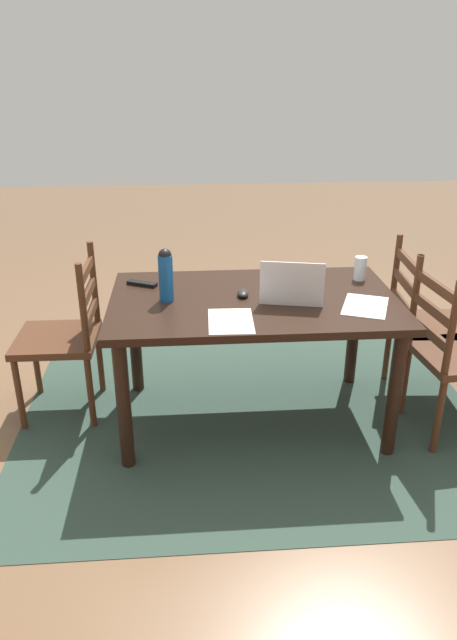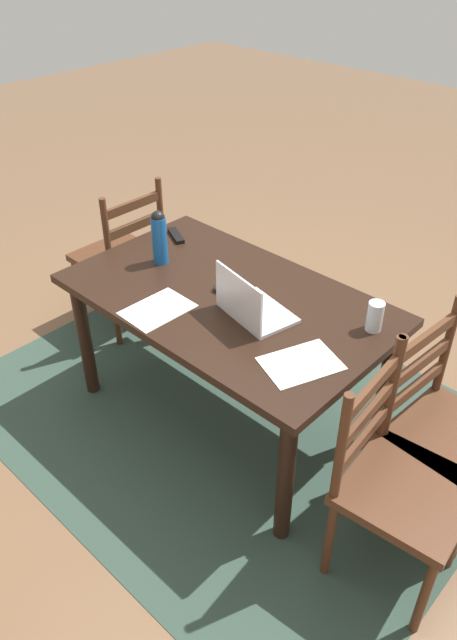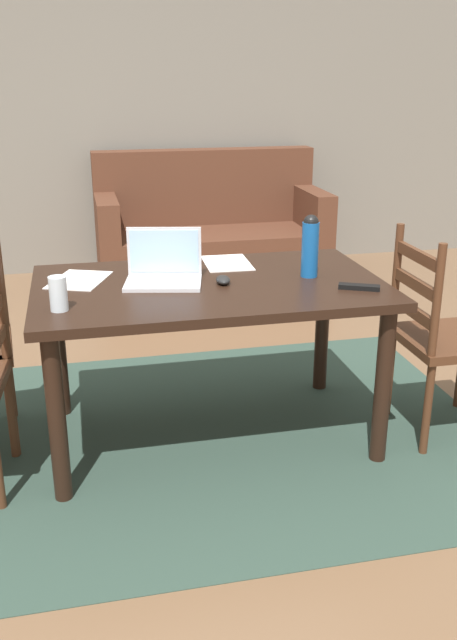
% 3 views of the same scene
% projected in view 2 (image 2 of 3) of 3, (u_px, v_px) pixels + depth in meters
% --- Properties ---
extents(ground_plane, '(14.00, 14.00, 0.00)m').
position_uv_depth(ground_plane, '(227.00, 413.00, 3.15)').
color(ground_plane, brown).
extents(area_rug, '(2.58, 1.97, 0.01)m').
position_uv_depth(area_rug, '(227.00, 413.00, 3.15)').
color(area_rug, '#2D4238').
rests_on(area_rug, ground).
extents(dining_table, '(1.49, 0.90, 0.74)m').
position_uv_depth(dining_table, '(227.00, 313.00, 2.78)').
color(dining_table, black).
rests_on(dining_table, ground).
extents(chair_left_far, '(0.48, 0.48, 0.95)m').
position_uv_depth(chair_left_far, '(397.00, 484.00, 2.19)').
color(chair_left_far, '#4C2B19').
rests_on(chair_left_far, ground).
extents(chair_left_near, '(0.47, 0.47, 0.95)m').
position_uv_depth(chair_left_near, '(444.00, 431.00, 2.41)').
color(chair_left_near, '#4C2B19').
rests_on(chair_left_near, ground).
extents(chair_right_near, '(0.44, 0.44, 0.95)m').
position_uv_depth(chair_right_near, '(122.00, 258.00, 3.56)').
color(chair_right_near, '#4C2B19').
rests_on(chair_right_near, ground).
extents(laptop, '(0.36, 0.28, 0.23)m').
position_uv_depth(laptop, '(250.00, 306.00, 2.55)').
color(laptop, silver).
rests_on(laptop, dining_table).
extents(water_bottle, '(0.07, 0.07, 0.27)m').
position_uv_depth(water_bottle, '(159.00, 236.00, 2.89)').
color(water_bottle, '#145199').
rests_on(water_bottle, dining_table).
extents(drinking_glass, '(0.07, 0.07, 0.13)m').
position_uv_depth(drinking_glass, '(375.00, 316.00, 2.47)').
color(drinking_glass, silver).
rests_on(drinking_glass, dining_table).
extents(computer_mouse, '(0.07, 0.10, 0.03)m').
position_uv_depth(computer_mouse, '(222.00, 286.00, 2.76)').
color(computer_mouse, black).
rests_on(computer_mouse, dining_table).
extents(tv_remote, '(0.17, 0.11, 0.02)m').
position_uv_depth(tv_remote, '(176.00, 236.00, 3.18)').
color(tv_remote, black).
rests_on(tv_remote, dining_table).
extents(paper_stack_left, '(0.31, 0.35, 0.00)m').
position_uv_depth(paper_stack_left, '(301.00, 364.00, 2.32)').
color(paper_stack_left, white).
rests_on(paper_stack_left, dining_table).
extents(paper_stack_right, '(0.22, 0.30, 0.00)m').
position_uv_depth(paper_stack_right, '(158.00, 309.00, 2.63)').
color(paper_stack_right, white).
rests_on(paper_stack_right, dining_table).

